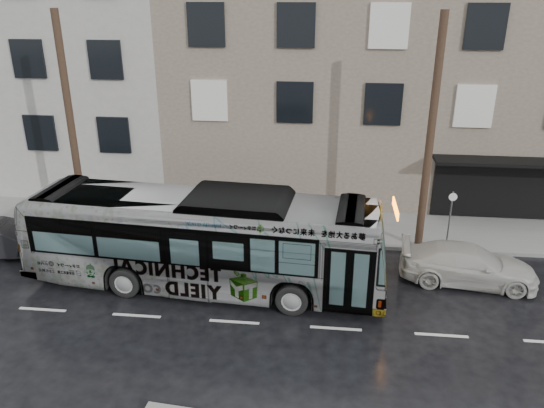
% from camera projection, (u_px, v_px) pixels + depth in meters
% --- Properties ---
extents(ground, '(120.00, 120.00, 0.00)m').
position_uv_depth(ground, '(246.00, 282.00, 19.08)').
color(ground, black).
rests_on(ground, ground).
extents(sidewalk, '(90.00, 3.60, 0.15)m').
position_uv_depth(sidewalk, '(263.00, 224.00, 23.56)').
color(sidewalk, gray).
rests_on(sidewalk, ground).
extents(building_taupe, '(20.00, 12.00, 11.00)m').
position_uv_depth(building_taupe, '(374.00, 76.00, 28.21)').
color(building_taupe, gray).
rests_on(building_taupe, ground).
extents(utility_pole_front, '(0.30, 0.30, 9.00)m').
position_uv_depth(utility_pole_front, '(430.00, 138.00, 19.71)').
color(utility_pole_front, '#402E20').
rests_on(utility_pole_front, sidewalk).
extents(utility_pole_rear, '(0.30, 0.30, 9.00)m').
position_uv_depth(utility_pole_rear, '(71.00, 128.00, 21.13)').
color(utility_pole_rear, '#402E20').
rests_on(utility_pole_rear, sidewalk).
extents(sign_post, '(0.06, 0.06, 2.40)m').
position_uv_depth(sign_post, '(449.00, 220.00, 20.84)').
color(sign_post, slate).
rests_on(sign_post, sidewalk).
extents(bus, '(12.74, 3.91, 3.50)m').
position_uv_depth(bus, '(204.00, 240.00, 18.29)').
color(bus, '#B2B2B2').
rests_on(bus, ground).
extents(white_sedan, '(4.91, 2.42, 1.37)m').
position_uv_depth(white_sedan, '(468.00, 265.00, 18.85)').
color(white_sedan, '#B9B8B0').
rests_on(white_sedan, ground).
extents(dark_sedan, '(4.34, 2.00, 1.38)m').
position_uv_depth(dark_sedan, '(3.00, 239.00, 20.75)').
color(dark_sedan, black).
rests_on(dark_sedan, ground).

